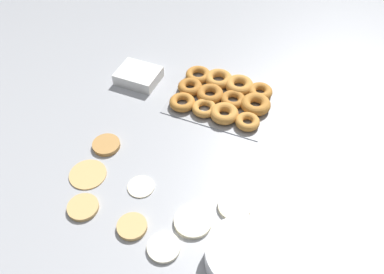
% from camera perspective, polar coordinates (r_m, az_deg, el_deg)
% --- Properties ---
extents(ground_plane, '(3.00, 3.00, 0.00)m').
position_cam_1_polar(ground_plane, '(1.25, -2.62, -4.52)').
color(ground_plane, '#9EA0A5').
extents(pancake_0, '(0.11, 0.11, 0.01)m').
position_cam_1_polar(pancake_0, '(1.27, -14.43, -5.04)').
color(pancake_0, tan).
rests_on(pancake_0, ground_plane).
extents(pancake_1, '(0.08, 0.08, 0.01)m').
position_cam_1_polar(pancake_1, '(1.22, -7.19, -6.86)').
color(pancake_1, beige).
rests_on(pancake_1, ground_plane).
extents(pancake_2, '(0.11, 0.11, 0.01)m').
position_cam_1_polar(pancake_2, '(1.14, 0.12, -11.75)').
color(pancake_2, beige).
rests_on(pancake_2, ground_plane).
extents(pancake_3, '(0.10, 0.10, 0.01)m').
position_cam_1_polar(pancake_3, '(1.17, 5.98, -9.67)').
color(pancake_3, beige).
rests_on(pancake_3, ground_plane).
extents(pancake_4, '(0.08, 0.08, 0.01)m').
position_cam_1_polar(pancake_4, '(1.14, -8.42, -12.32)').
color(pancake_4, tan).
rests_on(pancake_4, ground_plane).
extents(pancake_5, '(0.09, 0.09, 0.01)m').
position_cam_1_polar(pancake_5, '(1.20, -15.05, -9.49)').
color(pancake_5, tan).
rests_on(pancake_5, ground_plane).
extents(pancake_6, '(0.09, 0.09, 0.01)m').
position_cam_1_polar(pancake_6, '(1.11, -3.99, -15.20)').
color(pancake_6, silver).
rests_on(pancake_6, ground_plane).
extents(pancake_7, '(0.09, 0.09, 0.01)m').
position_cam_1_polar(pancake_7, '(1.33, -12.00, -1.18)').
color(pancake_7, '#B27F42').
rests_on(pancake_7, ground_plane).
extents(donut_tray, '(0.35, 0.28, 0.04)m').
position_cam_1_polar(donut_tray, '(1.46, 4.37, 5.73)').
color(donut_tray, '#93969B').
rests_on(donut_tray, ground_plane).
extents(batter_bowl, '(0.20, 0.20, 0.07)m').
position_cam_1_polar(batter_bowl, '(1.07, 7.45, -16.29)').
color(batter_bowl, white).
rests_on(batter_bowl, ground_plane).
extents(container_stack, '(0.15, 0.12, 0.04)m').
position_cam_1_polar(container_stack, '(1.55, -7.52, 8.53)').
color(container_stack, white).
rests_on(container_stack, ground_plane).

